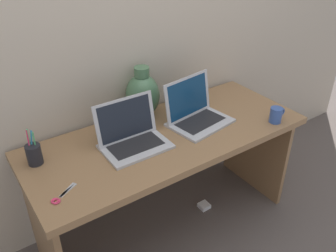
{
  "coord_description": "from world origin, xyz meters",
  "views": [
    {
      "loc": [
        -0.95,
        -1.38,
        1.77
      ],
      "look_at": [
        0.0,
        0.0,
        0.76
      ],
      "focal_mm": 38.34,
      "sensor_mm": 36.0,
      "label": 1
    }
  ],
  "objects_px": {
    "laptop_left": "(131,134)",
    "power_brick": "(204,206)",
    "laptop_right": "(194,111)",
    "green_vase": "(143,94)",
    "pen_cup": "(34,154)",
    "coffee_mug": "(276,115)",
    "scissors": "(60,197)"
  },
  "relations": [
    {
      "from": "scissors",
      "to": "power_brick",
      "type": "height_order",
      "value": "scissors"
    },
    {
      "from": "green_vase",
      "to": "scissors",
      "type": "distance_m",
      "value": 0.81
    },
    {
      "from": "laptop_left",
      "to": "power_brick",
      "type": "height_order",
      "value": "laptop_left"
    },
    {
      "from": "green_vase",
      "to": "scissors",
      "type": "bearing_deg",
      "value": -147.88
    },
    {
      "from": "pen_cup",
      "to": "green_vase",
      "type": "bearing_deg",
      "value": 9.82
    },
    {
      "from": "laptop_right",
      "to": "green_vase",
      "type": "bearing_deg",
      "value": 132.02
    },
    {
      "from": "coffee_mug",
      "to": "power_brick",
      "type": "height_order",
      "value": "coffee_mug"
    },
    {
      "from": "laptop_right",
      "to": "power_brick",
      "type": "relative_size",
      "value": 5.42
    },
    {
      "from": "pen_cup",
      "to": "scissors",
      "type": "distance_m",
      "value": 0.31
    },
    {
      "from": "green_vase",
      "to": "coffee_mug",
      "type": "distance_m",
      "value": 0.78
    },
    {
      "from": "power_brick",
      "to": "laptop_left",
      "type": "bearing_deg",
      "value": 175.86
    },
    {
      "from": "laptop_right",
      "to": "pen_cup",
      "type": "xyz_separation_m",
      "value": [
        -0.89,
        0.11,
        -0.01
      ]
    },
    {
      "from": "laptop_left",
      "to": "scissors",
      "type": "bearing_deg",
      "value": -157.68
    },
    {
      "from": "laptop_left",
      "to": "pen_cup",
      "type": "bearing_deg",
      "value": 166.1
    },
    {
      "from": "pen_cup",
      "to": "power_brick",
      "type": "bearing_deg",
      "value": -8.88
    },
    {
      "from": "coffee_mug",
      "to": "pen_cup",
      "type": "distance_m",
      "value": 1.33
    },
    {
      "from": "laptop_left",
      "to": "laptop_right",
      "type": "height_order",
      "value": "laptop_right"
    },
    {
      "from": "scissors",
      "to": "power_brick",
      "type": "xyz_separation_m",
      "value": [
        0.97,
        0.15,
        -0.7
      ]
    },
    {
      "from": "pen_cup",
      "to": "power_brick",
      "type": "height_order",
      "value": "pen_cup"
    },
    {
      "from": "laptop_right",
      "to": "coffee_mug",
      "type": "distance_m",
      "value": 0.47
    },
    {
      "from": "laptop_right",
      "to": "scissors",
      "type": "xyz_separation_m",
      "value": [
        -0.88,
        -0.19,
        -0.06
      ]
    },
    {
      "from": "laptop_left",
      "to": "power_brick",
      "type": "xyz_separation_m",
      "value": [
        0.51,
        -0.04,
        -0.75
      ]
    },
    {
      "from": "power_brick",
      "to": "green_vase",
      "type": "bearing_deg",
      "value": 137.52
    },
    {
      "from": "coffee_mug",
      "to": "power_brick",
      "type": "distance_m",
      "value": 0.83
    },
    {
      "from": "laptop_right",
      "to": "green_vase",
      "type": "height_order",
      "value": "green_vase"
    },
    {
      "from": "pen_cup",
      "to": "power_brick",
      "type": "relative_size",
      "value": 2.69
    },
    {
      "from": "laptop_left",
      "to": "green_vase",
      "type": "distance_m",
      "value": 0.33
    },
    {
      "from": "laptop_right",
      "to": "coffee_mug",
      "type": "xyz_separation_m",
      "value": [
        0.38,
        -0.28,
        -0.02
      ]
    },
    {
      "from": "laptop_left",
      "to": "scissors",
      "type": "relative_size",
      "value": 2.5
    },
    {
      "from": "laptop_right",
      "to": "scissors",
      "type": "relative_size",
      "value": 2.77
    },
    {
      "from": "laptop_left",
      "to": "power_brick",
      "type": "bearing_deg",
      "value": -4.14
    },
    {
      "from": "power_brick",
      "to": "scissors",
      "type": "bearing_deg",
      "value": -171.13
    }
  ]
}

